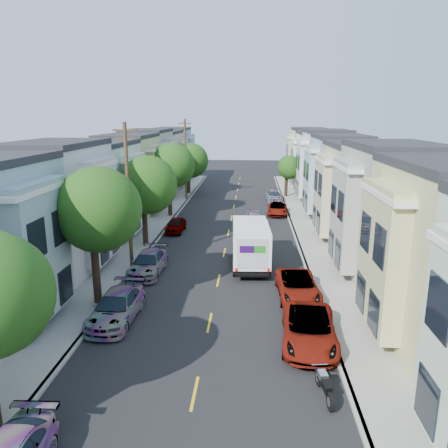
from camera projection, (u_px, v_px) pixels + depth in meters
name	position (u px, v px, depth m)	size (l,w,h in m)	color
ground	(218.00, 281.00, 28.64)	(160.00, 160.00, 0.00)	black
road_slab	(230.00, 225.00, 43.16)	(12.00, 70.00, 0.02)	black
curb_left	(170.00, 223.00, 43.52)	(0.30, 70.00, 0.15)	gray
curb_right	(292.00, 225.00, 42.76)	(0.30, 70.00, 0.15)	gray
sidewalk_left	(157.00, 223.00, 43.61)	(2.60, 70.00, 0.15)	gray
sidewalk_right	(305.00, 226.00, 42.68)	(2.60, 70.00, 0.15)	gray
centerline	(230.00, 225.00, 43.16)	(0.12, 70.00, 0.01)	gold
townhouse_row_left	(120.00, 223.00, 43.86)	(5.00, 70.00, 8.50)	#BAB78E
townhouse_row_right	(344.00, 227.00, 42.46)	(5.00, 70.00, 8.50)	#BAB78E
tree_b	(97.00, 210.00, 23.71)	(4.70, 4.70, 7.93)	black
tree_c	(147.00, 185.00, 34.89)	(4.70, 4.70, 7.50)	black
tree_d	(172.00, 166.00, 45.49)	(4.70, 4.70, 7.82)	black
tree_e	(190.00, 161.00, 59.18)	(4.70, 4.70, 6.96)	black
tree_far_r	(289.00, 168.00, 57.03)	(3.10, 3.10, 5.49)	black
utility_pole_near	(128.00, 197.00, 29.73)	(1.60, 0.26, 10.00)	#42301E
utility_pole_far	(186.00, 160.00, 54.90)	(1.60, 0.26, 10.00)	#42301E
fedex_truck	(251.00, 242.00, 31.14)	(2.52, 6.55, 3.14)	white
lead_sedan	(255.00, 221.00, 42.21)	(1.79, 4.27, 1.28)	#242426
parked_left_b	(117.00, 307.00, 22.92)	(2.11, 5.02, 1.51)	#0A1F37
parked_left_c	(148.00, 263.00, 29.83)	(2.03, 4.83, 1.45)	#B9B9B9
parked_left_d	(176.00, 225.00, 40.44)	(1.51, 3.95, 1.28)	black
parked_right_a	(309.00, 330.00, 20.54)	(2.49, 5.40, 1.50)	#51545B
parked_right_b	(298.00, 286.00, 25.84)	(2.33, 5.06, 1.41)	silver
parked_right_c	(277.00, 209.00, 47.50)	(2.08, 4.51, 1.25)	black
parked_right_d	(274.00, 196.00, 55.06)	(1.84, 4.38, 1.31)	#060F3A
motorcycle	(324.00, 386.00, 16.74)	(0.31, 2.25, 0.89)	black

